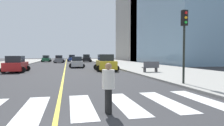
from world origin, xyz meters
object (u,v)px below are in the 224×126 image
at_px(car_green_nearest, 46,59).
at_px(car_gray_sixth, 59,59).
at_px(car_red_seventh, 16,65).
at_px(car_black_fourth, 86,58).
at_px(car_blue_second, 72,58).
at_px(car_yellow_third, 106,63).
at_px(pedestrian_crossing, 108,86).
at_px(car_silver_fifth, 77,62).
at_px(park_bench, 151,67).
at_px(traffic_light_near_corner, 184,32).

height_order(car_green_nearest, car_gray_sixth, car_gray_sixth).
bearing_deg(car_red_seventh, car_black_fourth, 70.86).
height_order(car_blue_second, car_yellow_third, car_yellow_third).
relative_size(car_blue_second, car_yellow_third, 0.93).
xyz_separation_m(car_gray_sixth, pedestrian_crossing, (3.36, -43.89, 0.11)).
distance_m(car_silver_fifth, park_bench, 13.73).
xyz_separation_m(car_silver_fifth, pedestrian_crossing, (-0.05, -24.89, 0.17)).
height_order(car_silver_fifth, car_red_seventh, car_red_seventh).
xyz_separation_m(car_red_seventh, traffic_light_near_corner, (13.16, -13.14, 2.60)).
distance_m(car_black_fourth, park_bench, 35.45).
relative_size(car_blue_second, park_bench, 2.39).
bearing_deg(car_gray_sixth, pedestrian_crossing, -83.38).
xyz_separation_m(car_green_nearest, car_silver_fifth, (7.06, -25.32, -0.04)).
height_order(car_silver_fifth, park_bench, car_silver_fifth).
distance_m(car_green_nearest, pedestrian_crossing, 50.70).
height_order(car_red_seventh, pedestrian_crossing, car_red_seventh).
height_order(car_yellow_third, park_bench, car_yellow_third).
relative_size(car_silver_fifth, pedestrian_crossing, 2.20).
height_order(car_gray_sixth, traffic_light_near_corner, traffic_light_near_corner).
bearing_deg(car_black_fourth, pedestrian_crossing, 88.41).
height_order(car_black_fourth, park_bench, car_black_fourth).
height_order(car_red_seventh, park_bench, car_red_seventh).
bearing_deg(traffic_light_near_corner, pedestrian_crossing, 39.26).
bearing_deg(car_yellow_third, car_blue_second, -81.91).
relative_size(car_green_nearest, car_yellow_third, 0.87).
bearing_deg(park_bench, car_green_nearest, 18.69).
xyz_separation_m(car_gray_sixth, park_bench, (10.72, -30.61, -0.17)).
distance_m(car_gray_sixth, pedestrian_crossing, 44.01).
bearing_deg(car_green_nearest, traffic_light_near_corner, -71.93).
bearing_deg(car_yellow_third, car_silver_fifth, -62.45).
bearing_deg(car_gray_sixth, car_black_fourth, 35.63).
bearing_deg(car_black_fourth, traffic_light_near_corner, 95.79).
bearing_deg(car_silver_fifth, car_green_nearest, -73.46).
bearing_deg(park_bench, traffic_light_near_corner, 168.16).
bearing_deg(car_black_fourth, car_red_seventh, 73.16).
relative_size(car_red_seventh, park_bench, 2.31).
distance_m(car_black_fourth, car_red_seventh, 32.38).
distance_m(car_blue_second, car_gray_sixth, 9.48).
bearing_deg(traffic_light_near_corner, park_bench, -99.26).
height_order(car_green_nearest, park_bench, car_green_nearest).
relative_size(car_silver_fifth, car_red_seventh, 0.91).
bearing_deg(car_yellow_third, car_gray_sixth, -73.11).
relative_size(car_black_fourth, car_gray_sixth, 1.12).
distance_m(car_black_fourth, traffic_light_near_corner, 43.77).
height_order(car_blue_second, car_black_fourth, car_black_fourth).
xyz_separation_m(car_blue_second, car_black_fourth, (3.82, -4.24, 0.05)).
xyz_separation_m(car_silver_fifth, car_red_seventh, (-7.21, -6.85, 0.08)).
relative_size(car_blue_second, car_black_fourth, 0.93).
relative_size(car_green_nearest, car_gray_sixth, 0.98).
relative_size(car_gray_sixth, park_bench, 2.29).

